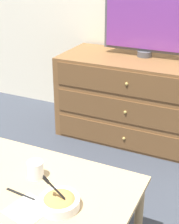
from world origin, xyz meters
The scene contains 8 objects.
ground_plane centered at (0.00, 0.00, 0.00)m, with size 12.00×12.00×0.00m, color #383D47.
dresser centered at (0.01, -0.30, 0.33)m, with size 1.21×0.56×0.66m.
tv centered at (0.03, -0.22, 0.89)m, with size 0.66×0.11×0.45m.
coffee_table centered at (-0.09, -1.66, 0.35)m, with size 1.02×0.59×0.40m.
takeout_bowl centered at (0.13, -1.74, 0.43)m, with size 0.18×0.18×0.17m.
drink_cup centered at (-0.08, -1.61, 0.44)m, with size 0.08×0.08×0.09m.
napkin centered at (0.02, -1.82, 0.40)m, with size 0.19×0.19×0.00m.
knife centered at (-0.07, -1.75, 0.40)m, with size 0.16×0.02×0.01m.
Camera 1 is at (0.74, -2.74, 1.38)m, focal length 55.00 mm.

